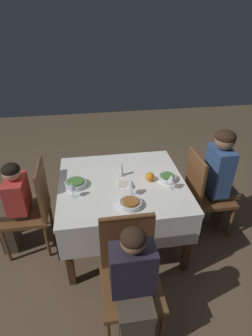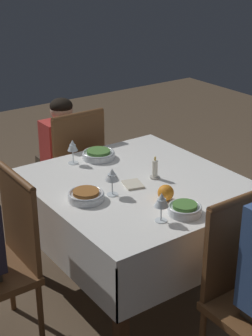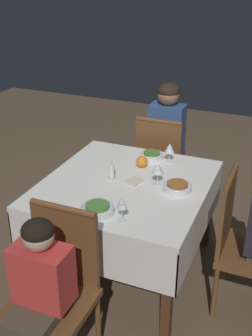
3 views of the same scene
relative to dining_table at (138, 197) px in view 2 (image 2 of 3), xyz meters
name	(u,v)px [view 2 (image 2 of 3)]	position (x,y,z in m)	size (l,w,h in m)	color
ground_plane	(137,287)	(0.00, 0.00, -0.63)	(8.00, 8.00, 0.00)	brown
dining_table	(138,197)	(0.00, 0.00, 0.00)	(1.20, 1.11, 0.73)	white
chair_east	(252,289)	(0.87, 0.02, -0.12)	(0.44, 0.43, 0.95)	brown
chair_south	(0,256)	(-0.06, -0.83, -0.12)	(0.43, 0.44, 0.95)	brown
chair_west	(72,166)	(-0.87, 0.05, -0.12)	(0.44, 0.43, 0.95)	brown
person_child_red	(60,154)	(-1.05, 0.05, -0.09)	(0.33, 0.30, 0.99)	#4C4233
bowl_east	(185,209)	(0.44, -0.03, 0.13)	(0.17, 0.17, 0.06)	silver
wine_glass_east	(161,201)	(0.43, -0.17, 0.21)	(0.07, 0.07, 0.15)	white
bowl_south	(86,195)	(0.02, -0.36, 0.13)	(0.19, 0.19, 0.06)	silver
wine_glass_south	(112,175)	(0.05, -0.21, 0.21)	(0.08, 0.08, 0.16)	white
bowl_west	(99,154)	(-0.43, 0.01, 0.13)	(0.21, 0.21, 0.06)	silver
wine_glass_west	(73,146)	(-0.46, -0.16, 0.21)	(0.06, 0.06, 0.16)	white
candle_centerpiece	(155,170)	(0.01, 0.11, 0.15)	(0.06, 0.06, 0.14)	beige
orange_fruit	(166,193)	(0.27, -0.01, 0.14)	(0.09, 0.09, 0.09)	orange
napkin_red_folded	(133,184)	(0.02, -0.05, 0.10)	(0.14, 0.13, 0.01)	beige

